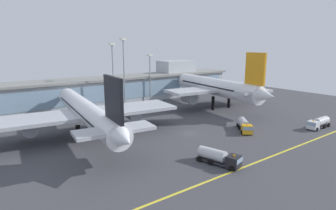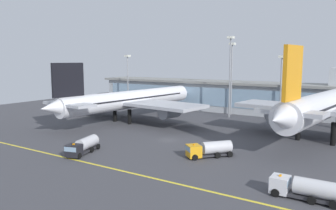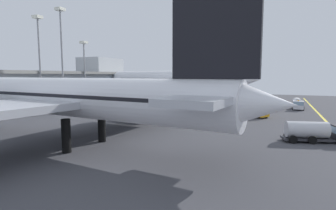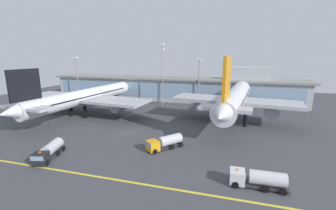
{
  "view_description": "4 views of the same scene",
  "coord_description": "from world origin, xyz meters",
  "px_view_note": "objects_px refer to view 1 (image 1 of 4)",
  "views": [
    {
      "loc": [
        -46.38,
        -53.44,
        22.86
      ],
      "look_at": [
        -1.86,
        7.26,
        6.65
      ],
      "focal_mm": 29.87,
      "sensor_mm": 36.0,
      "label": 1
    },
    {
      "loc": [
        39.89,
        -62.16,
        18.06
      ],
      "look_at": [
        -4.82,
        6.97,
        6.89
      ],
      "focal_mm": 35.7,
      "sensor_mm": 36.0,
      "label": 2
    },
    {
      "loc": [
        -50.77,
        -13.13,
        9.44
      ],
      "look_at": [
        -8.23,
        4.72,
        4.29
      ],
      "focal_mm": 28.77,
      "sensor_mm": 36.0,
      "label": 3
    },
    {
      "loc": [
        27.44,
        -53.17,
        21.02
      ],
      "look_at": [
        8.23,
        13.97,
        5.35
      ],
      "focal_mm": 24.14,
      "sensor_mm": 36.0,
      "label": 4
    }
  ],
  "objects_px": {
    "airliner_near_right": "(216,87)",
    "apron_light_mast_far_east": "(150,70)",
    "fuel_tanker_truck": "(318,123)",
    "baggage_tug_near": "(245,126)",
    "apron_light_mast_east": "(124,64)",
    "service_truck_far": "(220,157)",
    "apron_light_mast_west": "(113,66)",
    "airliner_near_left": "(87,112)"
  },
  "relations": [
    {
      "from": "airliner_near_right",
      "to": "apron_light_mast_far_east",
      "type": "relative_size",
      "value": 2.75
    },
    {
      "from": "fuel_tanker_truck",
      "to": "baggage_tug_near",
      "type": "bearing_deg",
      "value": -29.9
    },
    {
      "from": "airliner_near_right",
      "to": "fuel_tanker_truck",
      "type": "height_order",
      "value": "airliner_near_right"
    },
    {
      "from": "baggage_tug_near",
      "to": "apron_light_mast_east",
      "type": "bearing_deg",
      "value": -121.91
    },
    {
      "from": "baggage_tug_near",
      "to": "service_truck_far",
      "type": "bearing_deg",
      "value": -22.2
    },
    {
      "from": "apron_light_mast_east",
      "to": "apron_light_mast_west",
      "type": "bearing_deg",
      "value": 107.04
    },
    {
      "from": "airliner_near_right",
      "to": "apron_light_mast_west",
      "type": "bearing_deg",
      "value": 60.87
    },
    {
      "from": "baggage_tug_near",
      "to": "apron_light_mast_west",
      "type": "bearing_deg",
      "value": -121.99
    },
    {
      "from": "airliner_near_right",
      "to": "apron_light_mast_west",
      "type": "relative_size",
      "value": 2.26
    },
    {
      "from": "apron_light_mast_west",
      "to": "apron_light_mast_far_east",
      "type": "xyz_separation_m",
      "value": [
        15.95,
        -0.12,
        -2.35
      ]
    },
    {
      "from": "baggage_tug_near",
      "to": "apron_light_mast_east",
      "type": "relative_size",
      "value": 0.34
    },
    {
      "from": "baggage_tug_near",
      "to": "apron_light_mast_west",
      "type": "height_order",
      "value": "apron_light_mast_west"
    },
    {
      "from": "apron_light_mast_far_east",
      "to": "airliner_near_right",
      "type": "bearing_deg",
      "value": -56.86
    },
    {
      "from": "fuel_tanker_truck",
      "to": "apron_light_mast_far_east",
      "type": "distance_m",
      "value": 62.38
    },
    {
      "from": "fuel_tanker_truck",
      "to": "baggage_tug_near",
      "type": "xyz_separation_m",
      "value": [
        -18.76,
        10.5,
        0.0
      ]
    },
    {
      "from": "service_truck_far",
      "to": "apron_light_mast_west",
      "type": "relative_size",
      "value": 0.4
    },
    {
      "from": "apron_light_mast_west",
      "to": "airliner_near_right",
      "type": "bearing_deg",
      "value": -36.35
    },
    {
      "from": "service_truck_far",
      "to": "apron_light_mast_east",
      "type": "bearing_deg",
      "value": 156.29
    },
    {
      "from": "baggage_tug_near",
      "to": "apron_light_mast_east",
      "type": "height_order",
      "value": "apron_light_mast_east"
    },
    {
      "from": "baggage_tug_near",
      "to": "fuel_tanker_truck",
      "type": "bearing_deg",
      "value": 101.04
    },
    {
      "from": "airliner_near_right",
      "to": "apron_light_mast_east",
      "type": "height_order",
      "value": "apron_light_mast_east"
    },
    {
      "from": "apron_light_mast_west",
      "to": "apron_light_mast_east",
      "type": "height_order",
      "value": "apron_light_mast_east"
    },
    {
      "from": "service_truck_far",
      "to": "airliner_near_left",
      "type": "bearing_deg",
      "value": -171.45
    },
    {
      "from": "baggage_tug_near",
      "to": "apron_light_mast_far_east",
      "type": "relative_size",
      "value": 0.44
    },
    {
      "from": "airliner_near_left",
      "to": "baggage_tug_near",
      "type": "relative_size",
      "value": 6.79
    },
    {
      "from": "baggage_tug_near",
      "to": "apron_light_mast_west",
      "type": "relative_size",
      "value": 0.36
    },
    {
      "from": "service_truck_far",
      "to": "apron_light_mast_far_east",
      "type": "height_order",
      "value": "apron_light_mast_far_east"
    },
    {
      "from": "apron_light_mast_west",
      "to": "apron_light_mast_east",
      "type": "distance_m",
      "value": 5.78
    },
    {
      "from": "airliner_near_right",
      "to": "apron_light_mast_west",
      "type": "xyz_separation_m",
      "value": [
        -30.55,
        22.48,
        7.84
      ]
    },
    {
      "from": "airliner_near_left",
      "to": "apron_light_mast_east",
      "type": "xyz_separation_m",
      "value": [
        22.11,
        21.82,
        10.0
      ]
    },
    {
      "from": "apron_light_mast_far_east",
      "to": "airliner_near_left",
      "type": "bearing_deg",
      "value": -143.27
    },
    {
      "from": "apron_light_mast_west",
      "to": "apron_light_mast_far_east",
      "type": "bearing_deg",
      "value": -0.42
    },
    {
      "from": "airliner_near_right",
      "to": "baggage_tug_near",
      "type": "relative_size",
      "value": 6.29
    },
    {
      "from": "airliner_near_left",
      "to": "baggage_tug_near",
      "type": "distance_m",
      "value": 41.76
    },
    {
      "from": "service_truck_far",
      "to": "airliner_near_right",
      "type": "bearing_deg",
      "value": 119.68
    },
    {
      "from": "baggage_tug_near",
      "to": "apron_light_mast_east",
      "type": "xyz_separation_m",
      "value": [
        -13.73,
        42.7,
        14.82
      ]
    },
    {
      "from": "fuel_tanker_truck",
      "to": "apron_light_mast_far_east",
      "type": "relative_size",
      "value": 0.47
    },
    {
      "from": "airliner_near_left",
      "to": "fuel_tanker_truck",
      "type": "distance_m",
      "value": 63.16
    },
    {
      "from": "airliner_near_left",
      "to": "apron_light_mast_west",
      "type": "bearing_deg",
      "value": -30.59
    },
    {
      "from": "fuel_tanker_truck",
      "to": "airliner_near_left",
      "type": "bearing_deg",
      "value": -30.56
    },
    {
      "from": "apron_light_mast_east",
      "to": "apron_light_mast_far_east",
      "type": "xyz_separation_m",
      "value": [
        14.28,
        5.34,
        -3.27
      ]
    },
    {
      "from": "airliner_near_left",
      "to": "baggage_tug_near",
      "type": "xyz_separation_m",
      "value": [
        35.84,
        -20.89,
        -4.81
      ]
    }
  ]
}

